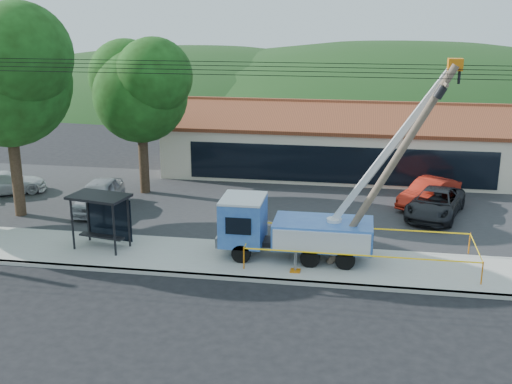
{
  "coord_description": "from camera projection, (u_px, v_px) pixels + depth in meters",
  "views": [
    {
      "loc": [
        5.14,
        -21.02,
        10.71
      ],
      "look_at": [
        0.83,
        5.0,
        2.84
      ],
      "focal_mm": 45.0,
      "sensor_mm": 36.0,
      "label": 1
    }
  ],
  "objects": [
    {
      "name": "tree_west_near",
      "position": [
        5.0,
        70.0,
        31.03
      ],
      "size": [
        7.56,
        6.72,
        10.8
      ],
      "color": "#332316",
      "rests_on": "ground"
    },
    {
      "name": "hill_west",
      "position": [
        195.0,
        93.0,
        78.08
      ],
      "size": [
        78.4,
        56.0,
        28.0
      ],
      "primitive_type": "ellipsoid",
      "color": "#1A3C16",
      "rests_on": "ground"
    },
    {
      "name": "ground",
      "position": [
        212.0,
        302.0,
        23.74
      ],
      "size": [
        120.0,
        120.0,
        0.0
      ],
      "primitive_type": "plane",
      "color": "black",
      "rests_on": "ground"
    },
    {
      "name": "car_silver",
      "position": [
        100.0,
        211.0,
        33.99
      ],
      "size": [
        2.31,
        4.81,
        1.59
      ],
      "primitive_type": "imported",
      "rotation": [
        0.0,
        0.0,
        0.1
      ],
      "color": "#9D9EA4",
      "rests_on": "ground"
    },
    {
      "name": "car_red",
      "position": [
        428.0,
        208.0,
        34.58
      ],
      "size": [
        3.76,
        4.58,
        1.47
      ],
      "primitive_type": "imported",
      "rotation": [
        0.0,
        0.0,
        -0.58
      ],
      "color": "#A51D10",
      "rests_on": "ground"
    },
    {
      "name": "strip_mall",
      "position": [
        342.0,
        143.0,
        41.46
      ],
      "size": [
        22.5,
        8.53,
        4.67
      ],
      "color": "beige",
      "rests_on": "ground"
    },
    {
      "name": "utility_truck",
      "position": [
        292.0,
        226.0,
        27.19
      ],
      "size": [
        9.48,
        3.47,
        8.51
      ],
      "color": "black",
      "rests_on": "ground"
    },
    {
      "name": "car_dark",
      "position": [
        434.0,
        218.0,
        33.0
      ],
      "size": [
        3.71,
        5.51,
        1.4
      ],
      "primitive_type": "imported",
      "rotation": [
        0.0,
        0.0,
        -0.3
      ],
      "color": "black",
      "rests_on": "ground"
    },
    {
      "name": "tree_lot",
      "position": [
        140.0,
        86.0,
        35.35
      ],
      "size": [
        6.3,
        5.6,
        8.94
      ],
      "color": "#332316",
      "rests_on": "ground"
    },
    {
      "name": "parking_lot",
      "position": [
        262.0,
        204.0,
        35.07
      ],
      "size": [
        60.0,
        12.0,
        0.1
      ],
      "primitive_type": "cube",
      "color": "#28282B",
      "rests_on": "ground"
    },
    {
      "name": "hill_center",
      "position": [
        405.0,
        98.0,
        74.17
      ],
      "size": [
        89.6,
        64.0,
        32.0
      ],
      "primitive_type": "ellipsoid",
      "color": "#1A3C16",
      "rests_on": "ground"
    },
    {
      "name": "bus_shelter",
      "position": [
        102.0,
        208.0,
        28.26
      ],
      "size": [
        2.79,
        2.03,
        2.44
      ],
      "rotation": [
        0.0,
        0.0,
        -0.2
      ],
      "color": "black",
      "rests_on": "ground"
    },
    {
      "name": "sidewalk",
      "position": [
        233.0,
        259.0,
        27.5
      ],
      "size": [
        60.0,
        4.0,
        0.15
      ],
      "primitive_type": "cube",
      "color": "#A9A79E",
      "rests_on": "ground"
    },
    {
      "name": "curb",
      "position": [
        224.0,
        277.0,
        25.7
      ],
      "size": [
        60.0,
        0.25,
        0.15
      ],
      "primitive_type": "cube",
      "color": "#A9A79E",
      "rests_on": "ground"
    },
    {
      "name": "leaning_pole",
      "position": [
        395.0,
        159.0,
        25.27
      ],
      "size": [
        4.71,
        1.7,
        8.41
      ],
      "color": "brown",
      "rests_on": "ground"
    },
    {
      "name": "car_white",
      "position": [
        7.0,
        195.0,
        36.88
      ],
      "size": [
        4.72,
        3.7,
        1.28
      ],
      "primitive_type": "imported",
      "rotation": [
        0.0,
        0.0,
        2.08
      ],
      "color": "silver",
      "rests_on": "ground"
    },
    {
      "name": "caution_tape",
      "position": [
        360.0,
        245.0,
        26.96
      ],
      "size": [
        9.43,
        3.3,
        0.95
      ],
      "color": "#D26A0B",
      "rests_on": "ground"
    }
  ]
}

